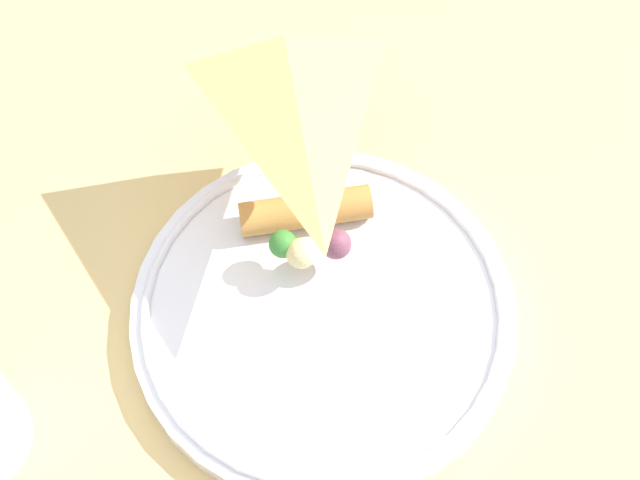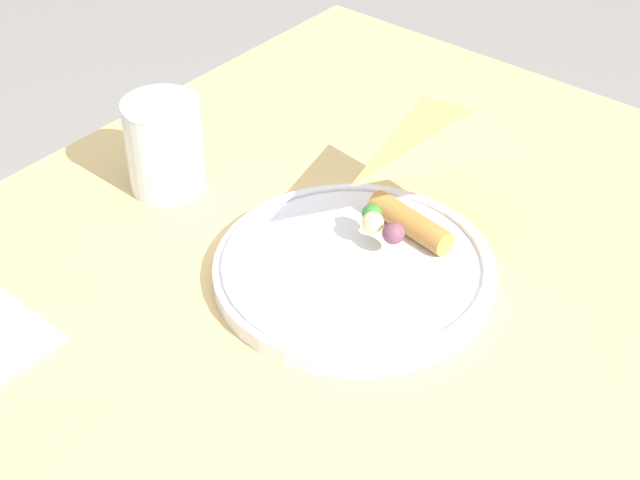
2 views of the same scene
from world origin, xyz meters
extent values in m
cube|color=#DBB770|center=(0.00, 0.00, 0.71)|extent=(1.00, 0.86, 0.03)
cube|color=brown|center=(-0.45, 0.38, 0.35)|extent=(0.06, 0.06, 0.70)
cylinder|color=white|center=(-0.05, -0.05, 0.74)|extent=(0.26, 0.26, 0.02)
torus|color=white|center=(-0.05, -0.05, 0.75)|extent=(0.24, 0.24, 0.01)
pyramid|color=#E0B266|center=(-0.04, -0.05, 0.75)|extent=(0.17, 0.12, 0.02)
cylinder|color=#C68942|center=(-0.12, -0.04, 0.76)|extent=(0.04, 0.09, 0.02)
sphere|color=#7A4256|center=(-0.08, -0.03, 0.77)|extent=(0.02, 0.02, 0.02)
sphere|color=#EFDB93|center=(-0.08, -0.05, 0.77)|extent=(0.02, 0.02, 0.02)
sphere|color=#388433|center=(-0.09, -0.06, 0.77)|extent=(0.02, 0.02, 0.02)
camera|label=1|loc=(0.21, -0.14, 1.33)|focal=55.00mm
camera|label=2|loc=(0.50, 0.36, 1.30)|focal=55.00mm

